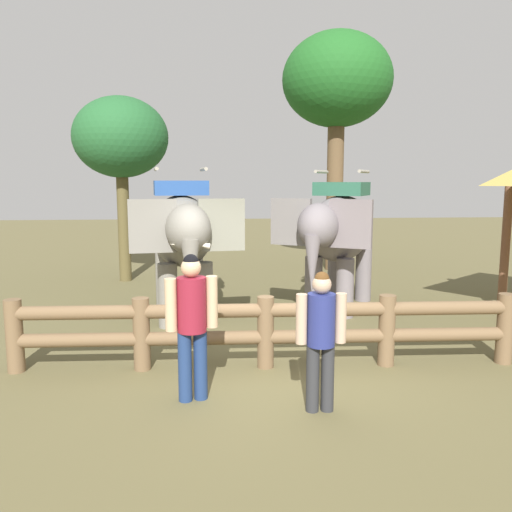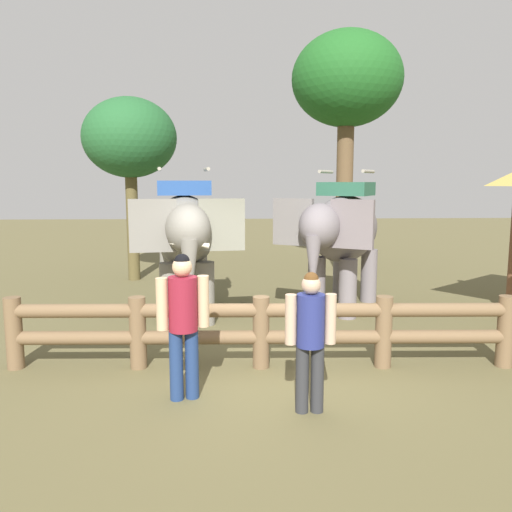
{
  "view_description": "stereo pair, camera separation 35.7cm",
  "coord_description": "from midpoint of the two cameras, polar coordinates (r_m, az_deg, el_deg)",
  "views": [
    {
      "loc": [
        -0.75,
        -7.05,
        2.7
      ],
      "look_at": [
        0.0,
        1.85,
        1.4
      ],
      "focal_mm": 36.51,
      "sensor_mm": 36.0,
      "label": 1
    },
    {
      "loc": [
        -0.39,
        -7.07,
        2.7
      ],
      "look_at": [
        0.0,
        1.85,
        1.4
      ],
      "focal_mm": 36.51,
      "sensor_mm": 36.0,
      "label": 2
    }
  ],
  "objects": [
    {
      "name": "tree_back_center",
      "position": [
        14.46,
        -12.97,
        12.31
      ],
      "size": [
        2.48,
        2.48,
        4.88
      ],
      "color": "brown",
      "rests_on": "ground"
    },
    {
      "name": "elephant_near_left",
      "position": [
        10.21,
        -6.79,
        2.36
      ],
      "size": [
        1.96,
        3.49,
        2.95
      ],
      "color": "gray",
      "rests_on": "ground"
    },
    {
      "name": "elephant_center",
      "position": [
        10.92,
        10.33,
        2.57
      ],
      "size": [
        2.76,
        3.39,
        2.92
      ],
      "color": "slate",
      "rests_on": "ground"
    },
    {
      "name": "tourist_man_in_blue",
      "position": [
        6.1,
        7.67,
        -8.28
      ],
      "size": [
        0.59,
        0.33,
        1.67
      ],
      "color": "#2D2E32",
      "rests_on": "ground"
    },
    {
      "name": "log_fence",
      "position": [
        7.58,
        1.92,
        -7.76
      ],
      "size": [
        7.35,
        0.47,
        1.05
      ],
      "color": "brown",
      "rests_on": "ground"
    },
    {
      "name": "ground_plane",
      "position": [
        7.58,
        2.02,
        -12.59
      ],
      "size": [
        60.0,
        60.0,
        0.0
      ],
      "primitive_type": "plane",
      "color": "brown"
    },
    {
      "name": "tourist_woman_in_black",
      "position": [
        6.43,
        -6.41,
        -6.57
      ],
      "size": [
        0.63,
        0.43,
        1.83
      ],
      "color": "navy",
      "rests_on": "ground"
    },
    {
      "name": "tree_far_left",
      "position": [
        16.13,
        10.59,
        18.08
      ],
      "size": [
        3.21,
        3.21,
        6.98
      ],
      "color": "brown",
      "rests_on": "ground"
    }
  ]
}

